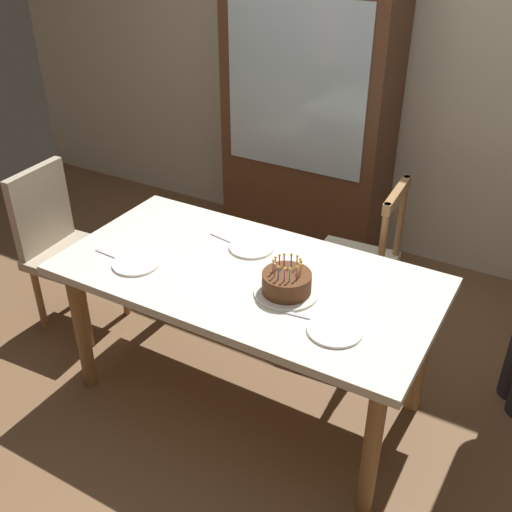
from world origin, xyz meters
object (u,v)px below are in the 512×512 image
at_px(plate_near_guest, 335,330).
at_px(china_cabinet, 309,118).
at_px(dining_table, 247,289).
at_px(chair_upholstered, 61,241).
at_px(birthday_cake, 287,284).
at_px(plate_far_side, 252,247).
at_px(plate_near_celebrant, 136,263).
at_px(chair_spindle_back, 357,265).

bearing_deg(plate_near_guest, china_cabinet, 118.61).
xyz_separation_m(dining_table, chair_upholstered, (-1.25, 0.05, -0.13)).
bearing_deg(plate_near_guest, birthday_cake, 154.05).
distance_m(dining_table, plate_near_guest, 0.56).
bearing_deg(plate_far_side, plate_near_celebrant, -134.61).
distance_m(birthday_cake, plate_near_celebrant, 0.72).
relative_size(birthday_cake, plate_far_side, 1.27).
height_order(birthday_cake, plate_near_guest, birthday_cake).
height_order(dining_table, chair_spindle_back, chair_spindle_back).
distance_m(birthday_cake, chair_upholstered, 1.51).
relative_size(chair_spindle_back, china_cabinet, 0.50).
bearing_deg(plate_far_side, chair_spindle_back, 58.51).
distance_m(chair_spindle_back, china_cabinet, 1.17).
xyz_separation_m(dining_table, chair_spindle_back, (0.26, 0.76, -0.20)).
relative_size(plate_far_side, chair_upholstered, 0.23).
bearing_deg(plate_near_guest, dining_table, 159.19).
xyz_separation_m(plate_far_side, chair_upholstered, (-1.16, -0.15, -0.22)).
height_order(birthday_cake, chair_spindle_back, chair_spindle_back).
xyz_separation_m(chair_spindle_back, china_cabinet, (-0.70, 0.80, 0.49)).
bearing_deg(plate_near_guest, chair_spindle_back, 105.14).
relative_size(plate_near_celebrant, plate_near_guest, 1.00).
relative_size(birthday_cake, plate_near_guest, 1.27).
relative_size(plate_far_side, chair_spindle_back, 0.23).
bearing_deg(dining_table, birthday_cake, -14.06).
relative_size(plate_far_side, china_cabinet, 0.12).
relative_size(plate_near_celebrant, plate_far_side, 1.00).
xyz_separation_m(birthday_cake, chair_spindle_back, (0.03, 0.82, -0.34)).
bearing_deg(plate_near_celebrant, chair_upholstered, 162.37).
height_order(plate_near_guest, china_cabinet, china_cabinet).
bearing_deg(plate_near_guest, plate_near_celebrant, 180.00).
height_order(birthday_cake, plate_near_celebrant, birthday_cake).
xyz_separation_m(chair_upholstered, china_cabinet, (0.81, 1.51, 0.42)).
bearing_deg(chair_spindle_back, birthday_cake, -91.78).
height_order(dining_table, china_cabinet, china_cabinet).
relative_size(dining_table, birthday_cake, 6.14).
height_order(plate_near_celebrant, chair_spindle_back, chair_spindle_back).
bearing_deg(china_cabinet, chair_spindle_back, -48.87).
bearing_deg(chair_upholstered, plate_far_side, 7.14).
bearing_deg(chair_spindle_back, china_cabinet, 131.13).
bearing_deg(plate_far_side, china_cabinet, 104.60).
height_order(plate_far_side, plate_near_guest, same).
xyz_separation_m(chair_spindle_back, chair_upholstered, (-1.51, -0.71, 0.07)).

